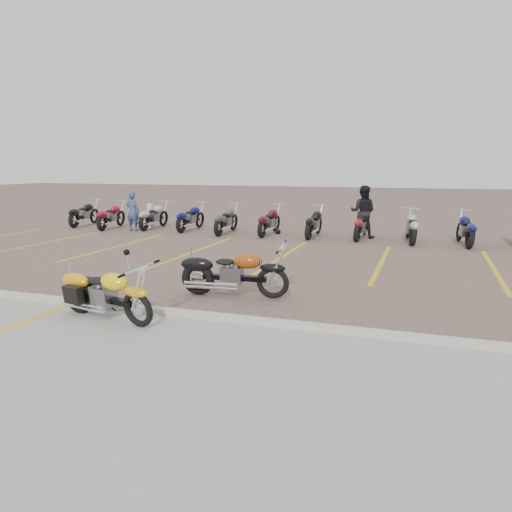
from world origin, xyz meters
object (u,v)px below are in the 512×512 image
(person_a, at_px, (133,211))
(person_b, at_px, (363,212))
(flame_cruiser, at_px, (232,275))
(yellow_cruiser, at_px, (106,295))
(bollard, at_px, (150,216))

(person_a, distance_m, person_b, 8.74)
(flame_cruiser, bearing_deg, yellow_cruiser, -130.09)
(yellow_cruiser, height_order, bollard, bollard)
(yellow_cruiser, distance_m, bollard, 12.43)
(yellow_cruiser, relative_size, flame_cruiser, 0.94)
(person_a, bearing_deg, yellow_cruiser, 122.69)
(person_a, height_order, bollard, person_a)
(bollard, bearing_deg, yellow_cruiser, -62.48)
(yellow_cruiser, height_order, person_a, person_a)
(person_b, xyz_separation_m, bollard, (-8.54, 0.03, -0.42))
(flame_cruiser, relative_size, person_b, 1.18)
(yellow_cruiser, bearing_deg, person_b, 89.57)
(yellow_cruiser, bearing_deg, bollard, 131.34)
(person_b, relative_size, bollard, 1.84)
(flame_cruiser, height_order, bollard, bollard)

